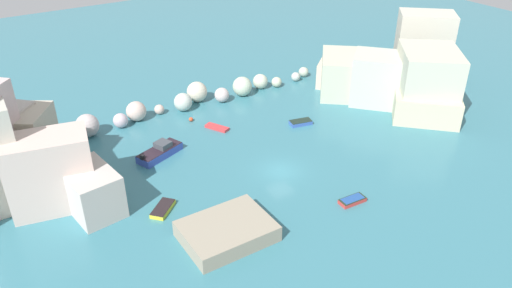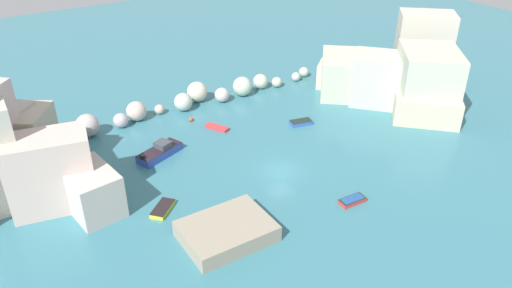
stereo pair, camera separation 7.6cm
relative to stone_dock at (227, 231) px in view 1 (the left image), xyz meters
name	(u,v)px [view 1 (the left image)]	position (x,y,z in m)	size (l,w,h in m)	color
cove_water	(281,171)	(10.21, 6.22, -0.75)	(160.00, 160.00, 0.00)	teal
cliff_headland_left	(0,154)	(-14.60, 17.66, 3.70)	(15.27, 17.75, 11.59)	beige
cliff_headland_right	(395,73)	(34.43, 13.33, 2.79)	(22.10, 24.75, 10.16)	beige
rock_breakwater	(189,99)	(9.14, 25.63, 0.47)	(35.30, 4.53, 2.78)	beige
stone_dock	(227,231)	(0.00, 0.00, 0.00)	(7.65, 5.79, 1.50)	gray
channel_buoy	(191,119)	(7.44, 21.91, -0.48)	(0.54, 0.54, 0.54)	#E04C28
moored_boat_0	(352,200)	(12.77, -2.10, -0.50)	(2.73, 1.32, 0.47)	#C23935
moored_boat_1	(160,151)	(0.74, 16.12, -0.19)	(5.72, 3.81, 1.54)	#374CB2
moored_boat_2	(301,122)	(18.58, 13.65, -0.49)	(2.94, 1.86, 0.53)	#395DB3
moored_boat_3	(75,151)	(-7.10, 21.79, -0.47)	(2.53, 1.89, 0.59)	#337D49
moored_boat_4	(163,209)	(-3.12, 6.67, -0.52)	(3.09, 2.96, 0.46)	yellow
moored_boat_5	(217,128)	(9.20, 18.31, -0.58)	(2.27, 3.16, 0.35)	#D0373A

